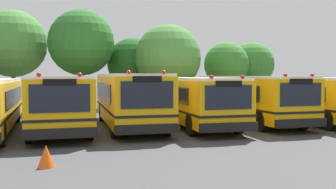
% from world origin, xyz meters
% --- Properties ---
extents(ground_plane, '(160.00, 160.00, 0.00)m').
position_xyz_m(ground_plane, '(0.00, 0.00, 0.00)').
color(ground_plane, '#424244').
extents(school_bus_1, '(2.79, 9.99, 2.69)m').
position_xyz_m(school_bus_1, '(-5.04, -0.25, 1.42)').
color(school_bus_1, '#EAA80C').
rests_on(school_bus_1, ground_plane).
extents(school_bus_2, '(2.75, 9.59, 2.80)m').
position_xyz_m(school_bus_2, '(-1.62, -0.20, 1.47)').
color(school_bus_2, '#EAA80C').
rests_on(school_bus_2, ground_plane).
extents(school_bus_3, '(2.64, 10.30, 2.61)m').
position_xyz_m(school_bus_3, '(1.58, -0.18, 1.38)').
color(school_bus_3, '#EAA80C').
rests_on(school_bus_3, ground_plane).
extents(school_bus_4, '(2.55, 9.59, 2.68)m').
position_xyz_m(school_bus_4, '(5.05, -0.13, 1.41)').
color(school_bus_4, '#EAA80C').
rests_on(school_bus_4, ground_plane).
extents(school_bus_5, '(2.68, 10.82, 2.61)m').
position_xyz_m(school_bus_5, '(8.18, -0.08, 1.37)').
color(school_bus_5, yellow).
rests_on(school_bus_5, ground_plane).
extents(tree_1, '(4.93, 4.93, 7.40)m').
position_xyz_m(tree_1, '(-8.37, 11.11, 4.96)').
color(tree_1, '#4C3823').
rests_on(tree_1, ground_plane).
extents(tree_2, '(4.82, 4.82, 7.41)m').
position_xyz_m(tree_2, '(-3.50, 9.81, 5.00)').
color(tree_2, '#4C3823').
rests_on(tree_2, ground_plane).
extents(tree_3, '(4.05, 4.05, 5.58)m').
position_xyz_m(tree_3, '(0.70, 11.23, 3.51)').
color(tree_3, '#4C3823').
rests_on(tree_3, ground_plane).
extents(tree_4, '(5.07, 5.07, 6.47)m').
position_xyz_m(tree_4, '(2.88, 9.07, 4.02)').
color(tree_4, '#4C3823').
rests_on(tree_4, ground_plane).
extents(tree_5, '(3.64, 3.64, 5.31)m').
position_xyz_m(tree_5, '(8.09, 9.66, 3.51)').
color(tree_5, '#4C3823').
rests_on(tree_5, ground_plane).
extents(tree_6, '(3.72, 3.72, 5.41)m').
position_xyz_m(tree_6, '(10.68, 10.31, 3.60)').
color(tree_6, '#4C3823').
rests_on(tree_6, ground_plane).
extents(traffic_cone, '(0.48, 0.48, 0.63)m').
position_xyz_m(traffic_cone, '(-5.34, -8.00, 0.32)').
color(traffic_cone, '#EA5914').
rests_on(traffic_cone, ground_plane).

